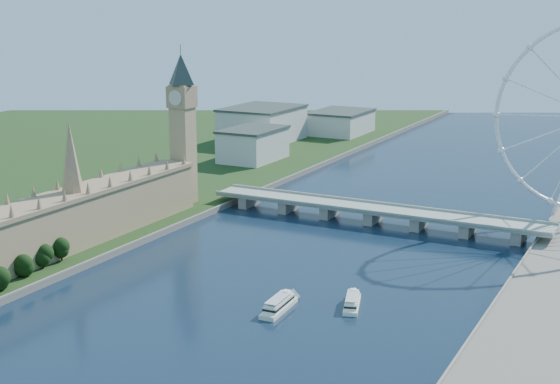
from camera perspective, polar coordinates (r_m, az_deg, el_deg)
The scene contains 6 objects.
parliament_range at distance 448.80m, azimuth -14.80°, elevation -1.83°, with size 24.00×200.00×70.00m.
big_ben at distance 522.71m, azimuth -7.17°, elevation 6.01°, with size 20.02×20.02×110.00m.
westminster_bridge at distance 495.09m, azimuth 6.84°, elevation -1.47°, with size 220.00×22.00×9.50m.
city_skyline at distance 729.52m, azimuth 17.05°, elevation 3.68°, with size 505.00×280.00×32.00m.
tour_boat_near at distance 354.31m, azimuth -0.09°, elevation -8.64°, with size 7.71×30.15×6.67m, color silver, non-canonical shape.
tour_boat_far at distance 359.74m, azimuth 5.28°, elevation -8.35°, with size 6.83×26.87×5.91m, color white, non-canonical shape.
Camera 1 is at (166.31, -148.82, 133.20)m, focal length 50.00 mm.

